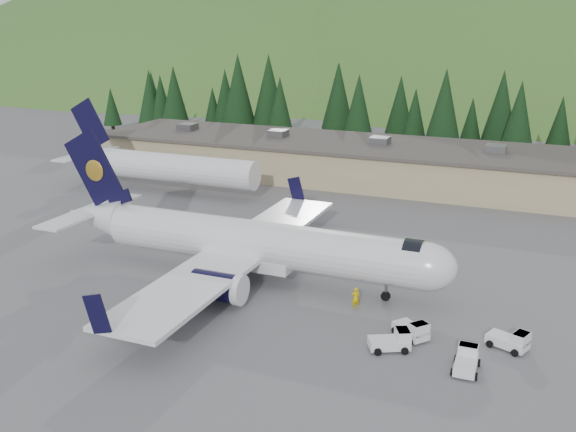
% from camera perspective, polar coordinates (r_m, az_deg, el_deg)
% --- Properties ---
extents(ground, '(600.00, 600.00, 0.00)m').
position_cam_1_polar(ground, '(54.64, -2.45, -5.72)').
color(ground, '#57575C').
extents(airliner, '(35.80, 33.54, 11.93)m').
position_cam_1_polar(airliner, '(53.92, -3.50, -2.43)').
color(airliner, white).
rests_on(airliner, ground).
extents(second_airliner, '(27.50, 11.00, 10.05)m').
position_cam_1_polar(second_airliner, '(83.93, -11.58, 4.43)').
color(second_airliner, white).
rests_on(second_airliner, ground).
extents(baggage_tug_a, '(3.01, 2.50, 1.44)m').
position_cam_1_polar(baggage_tug_a, '(44.05, 9.31, -10.89)').
color(baggage_tug_a, white).
rests_on(baggage_tug_a, ground).
extents(baggage_tug_b, '(2.95, 2.31, 1.41)m').
position_cam_1_polar(baggage_tug_b, '(46.00, 19.22, -10.42)').
color(baggage_tug_b, white).
rests_on(baggage_tug_b, ground).
extents(baggage_tug_c, '(1.65, 2.66, 1.40)m').
position_cam_1_polar(baggage_tug_c, '(42.78, 15.59, -12.25)').
color(baggage_tug_c, white).
rests_on(baggage_tug_c, ground).
extents(terminal_building, '(71.00, 17.00, 6.10)m').
position_cam_1_polar(terminal_building, '(89.61, 4.98, 5.04)').
color(terminal_building, tan).
rests_on(terminal_building, ground).
extents(baggage_tug_d, '(2.87, 2.69, 1.41)m').
position_cam_1_polar(baggage_tug_d, '(45.70, 11.05, -9.93)').
color(baggage_tug_d, white).
rests_on(baggage_tug_d, ground).
extents(ramp_worker, '(0.77, 0.69, 1.76)m').
position_cam_1_polar(ramp_worker, '(49.36, 6.02, -7.27)').
color(ramp_worker, '#DDB700').
rests_on(ramp_worker, ground).
extents(tree_line, '(110.81, 19.19, 14.49)m').
position_cam_1_polar(tree_line, '(108.89, 9.64, 9.70)').
color(tree_line, black).
rests_on(tree_line, ground).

